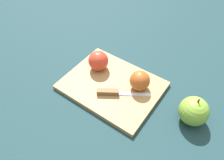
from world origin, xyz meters
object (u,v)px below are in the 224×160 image
apple_half_left (98,61)px  apple_whole (194,111)px  apple_half_right (140,81)px  knife (112,92)px

apple_half_left → apple_whole: size_ratio=0.71×
apple_half_left → apple_whole: 0.35m
apple_half_left → apple_whole: apple_whole is taller
apple_half_right → apple_whole: bearing=-32.6°
apple_half_right → apple_whole: apple_whole is taller
apple_half_left → apple_whole: (0.34, -0.03, -0.01)m
apple_half_left → knife: 0.13m
apple_half_left → knife: apple_half_left is taller
apple_half_left → apple_half_right: bearing=-73.4°
apple_half_right → knife: bearing=-157.4°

